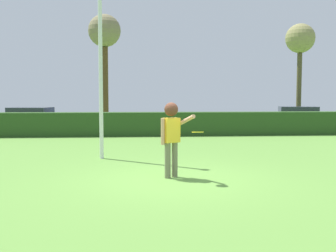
# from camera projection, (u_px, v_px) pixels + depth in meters

# --- Properties ---
(ground_plane) EXTENTS (60.00, 60.00, 0.00)m
(ground_plane) POSITION_uv_depth(u_px,v_px,m) (173.00, 179.00, 9.36)
(ground_plane) COLOR #5E903B
(person) EXTENTS (0.78, 0.61, 1.78)m
(person) POSITION_uv_depth(u_px,v_px,m) (171.00, 130.00, 9.49)
(person) COLOR #717054
(person) RESTS_ON ground
(frisbee) EXTENTS (0.26, 0.26, 0.05)m
(frisbee) POSITION_uv_depth(u_px,v_px,m) (198.00, 132.00, 8.92)
(frisbee) COLOR yellow
(lamppost) EXTENTS (0.24, 0.24, 6.88)m
(lamppost) POSITION_uv_depth(u_px,v_px,m) (100.00, 35.00, 12.17)
(lamppost) COLOR silver
(lamppost) RESTS_ON ground
(hedge_row) EXTENTS (27.47, 0.90, 1.12)m
(hedge_row) POSITION_uv_depth(u_px,v_px,m) (154.00, 124.00, 19.42)
(hedge_row) COLOR #29491D
(hedge_row) RESTS_ON ground
(parked_car_blue) EXTENTS (4.44, 2.46, 1.25)m
(parked_car_blue) POSITION_uv_depth(u_px,v_px,m) (31.00, 117.00, 22.87)
(parked_car_blue) COLOR #263FA5
(parked_car_blue) RESTS_ON ground
(parked_car_green) EXTENTS (4.47, 2.58, 1.25)m
(parked_car_green) POSITION_uv_depth(u_px,v_px,m) (298.00, 116.00, 24.62)
(parked_car_green) COLOR #1E6633
(parked_car_green) RESTS_ON ground
(bare_elm_tree) EXTENTS (2.09, 2.09, 7.14)m
(bare_elm_tree) POSITION_uv_depth(u_px,v_px,m) (105.00, 35.00, 26.04)
(bare_elm_tree) COLOR #533B1E
(bare_elm_tree) RESTS_ON ground
(birch_tree) EXTENTS (1.90, 1.90, 6.58)m
(birch_tree) POSITION_uv_depth(u_px,v_px,m) (300.00, 42.00, 26.32)
(birch_tree) COLOR brown
(birch_tree) RESTS_ON ground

